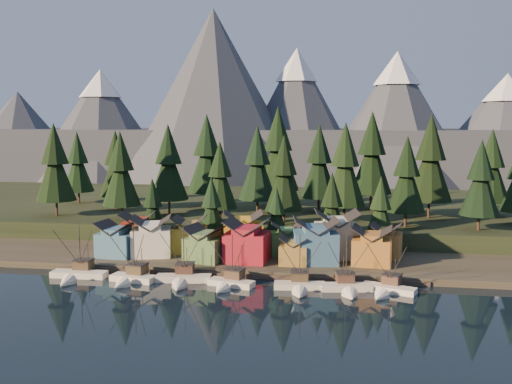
% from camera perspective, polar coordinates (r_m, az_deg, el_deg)
% --- Properties ---
extents(ground, '(500.00, 500.00, 0.00)m').
position_cam_1_polar(ground, '(110.36, -3.31, -10.59)').
color(ground, black).
rests_on(ground, ground).
extents(shore_strip, '(400.00, 50.00, 1.50)m').
position_cam_1_polar(shore_strip, '(148.14, 0.11, -5.75)').
color(shore_strip, '#312D23').
rests_on(shore_strip, ground).
extents(hillside, '(420.00, 100.00, 6.00)m').
position_cam_1_polar(hillside, '(196.40, 2.47, -1.96)').
color(hillside, black).
rests_on(hillside, ground).
extents(dock, '(80.00, 4.00, 1.00)m').
position_cam_1_polar(dock, '(125.73, -1.64, -8.16)').
color(dock, '#4D4037').
rests_on(dock, ground).
extents(mountain_ridge, '(560.00, 190.00, 90.00)m').
position_cam_1_polar(mountain_ridge, '(317.54, 4.45, 5.56)').
color(mountain_ridge, '#444B58').
rests_on(mountain_ridge, ground).
extents(boat_0, '(12.39, 13.45, 12.85)m').
position_cam_1_polar(boat_0, '(128.82, -17.56, -7.29)').
color(boat_0, white).
rests_on(boat_0, ground).
extents(boat_1, '(10.26, 10.93, 12.81)m').
position_cam_1_polar(boat_1, '(122.91, -12.48, -7.68)').
color(boat_1, white).
rests_on(boat_1, ground).
extents(boat_2, '(12.14, 12.99, 12.88)m').
position_cam_1_polar(boat_2, '(120.80, -7.38, -7.93)').
color(boat_2, beige).
rests_on(boat_2, ground).
extents(boat_3, '(10.20, 10.77, 12.00)m').
position_cam_1_polar(boat_3, '(116.90, -2.72, -8.39)').
color(boat_3, silver).
rests_on(boat_3, ground).
extents(boat_4, '(10.77, 11.56, 12.13)m').
position_cam_1_polar(boat_4, '(115.11, 4.40, -8.68)').
color(boat_4, beige).
rests_on(boat_4, ground).
extents(boat_5, '(10.80, 11.45, 12.19)m').
position_cam_1_polar(boat_5, '(115.16, 9.13, -8.72)').
color(boat_5, silver).
rests_on(boat_5, ground).
extents(boat_6, '(11.39, 11.79, 11.78)m').
position_cam_1_polar(boat_6, '(115.74, 12.95, -8.82)').
color(boat_6, white).
rests_on(boat_6, ground).
extents(house_front_0, '(8.92, 8.50, 8.37)m').
position_cam_1_polar(house_front_0, '(140.50, -13.73, -4.50)').
color(house_front_0, '#396988').
rests_on(house_front_0, shore_strip).
extents(house_front_1, '(11.10, 10.84, 9.49)m').
position_cam_1_polar(house_front_1, '(139.31, -10.41, -4.26)').
color(house_front_1, silver).
rests_on(house_front_1, shore_strip).
extents(house_front_2, '(9.83, 9.88, 8.12)m').
position_cam_1_polar(house_front_2, '(132.59, -5.07, -5.06)').
color(house_front_2, '#4C733E').
rests_on(house_front_2, shore_strip).
extents(house_front_3, '(10.06, 9.64, 9.69)m').
position_cam_1_polar(house_front_3, '(131.30, -0.92, -4.78)').
color(house_front_3, maroon).
rests_on(house_front_3, shore_strip).
extents(house_front_4, '(6.39, 6.88, 6.41)m').
position_cam_1_polar(house_front_4, '(129.50, 3.84, -5.74)').
color(house_front_4, olive).
rests_on(house_front_4, shore_strip).
extents(house_front_5, '(11.15, 10.43, 10.25)m').
position_cam_1_polar(house_front_5, '(130.49, 5.97, -4.76)').
color(house_front_5, '#3A6589').
rests_on(house_front_5, shore_strip).
extents(house_front_6, '(9.32, 8.89, 8.63)m').
position_cam_1_polar(house_front_6, '(131.26, 11.54, -5.18)').
color(house_front_6, '#A26929').
rests_on(house_front_6, shore_strip).
extents(house_back_0, '(9.65, 9.37, 9.19)m').
position_cam_1_polar(house_back_0, '(147.64, -11.75, -3.73)').
color(house_back_0, maroon).
rests_on(house_back_0, shore_strip).
extents(house_back_1, '(8.71, 8.79, 8.78)m').
position_cam_1_polar(house_back_1, '(141.91, -6.65, -4.15)').
color(house_back_1, olive).
rests_on(house_back_1, shore_strip).
extents(house_back_2, '(11.19, 10.61, 10.05)m').
position_cam_1_polar(house_back_2, '(140.94, -1.31, -3.90)').
color(house_back_2, gold).
rests_on(house_back_2, shore_strip).
extents(house_back_3, '(8.79, 8.14, 7.72)m').
position_cam_1_polar(house_back_3, '(138.74, 3.10, -4.60)').
color(house_back_3, '#4D8749').
rests_on(house_back_3, shore_strip).
extents(house_back_4, '(11.28, 10.94, 10.98)m').
position_cam_1_polar(house_back_4, '(137.01, 8.06, -4.07)').
color(house_back_4, beige).
rests_on(house_back_4, shore_strip).
extents(house_back_5, '(8.31, 8.38, 7.94)m').
position_cam_1_polar(house_back_5, '(139.36, 12.84, -4.66)').
color(house_back_5, '#AC7D3D').
rests_on(house_back_5, shore_strip).
extents(tree_hill_0, '(11.76, 11.76, 27.39)m').
position_cam_1_polar(tree_hill_0, '(177.08, -19.46, 2.54)').
color(tree_hill_0, '#332319').
rests_on(tree_hill_0, hillside).
extents(tree_hill_1, '(10.76, 10.76, 25.06)m').
position_cam_1_polar(tree_hill_1, '(186.25, -13.83, 2.54)').
color(tree_hill_1, '#332319').
rests_on(tree_hill_1, hillside).
extents(tree_hill_2, '(10.80, 10.80, 25.17)m').
position_cam_1_polar(tree_hill_2, '(163.99, -13.36, 2.01)').
color(tree_hill_2, '#332319').
rests_on(tree_hill_2, hillside).
extents(tree_hill_3, '(11.64, 11.64, 27.12)m').
position_cam_1_polar(tree_hill_3, '(171.64, -8.74, 2.68)').
color(tree_hill_3, '#332319').
rests_on(tree_hill_3, hillside).
extents(tree_hill_4, '(12.95, 12.95, 30.18)m').
position_cam_1_polar(tree_hill_4, '(183.68, -4.91, 3.53)').
color(tree_hill_4, '#332319').
rests_on(tree_hill_4, hillside).
extents(tree_hill_5, '(9.63, 9.63, 22.44)m').
position_cam_1_polar(tree_hill_5, '(157.41, -3.62, 1.44)').
color(tree_hill_5, '#332319').
rests_on(tree_hill_5, hillside).
extents(tree_hill_6, '(11.49, 11.49, 26.76)m').
position_cam_1_polar(tree_hill_6, '(170.34, 0.14, 2.66)').
color(tree_hill_6, '#332319').
rests_on(tree_hill_6, hillside).
extents(tree_hill_7, '(10.39, 10.39, 24.20)m').
position_cam_1_polar(tree_hill_7, '(152.30, 2.83, 1.63)').
color(tree_hill_7, '#332319').
rests_on(tree_hill_7, hillside).
extents(tree_hill_8, '(11.62, 11.62, 27.07)m').
position_cam_1_polar(tree_hill_8, '(175.35, 6.33, 2.80)').
color(tree_hill_8, '#332319').
rests_on(tree_hill_8, hillside).
extents(tree_hill_9, '(11.88, 11.88, 27.68)m').
position_cam_1_polar(tree_hill_9, '(158.13, 8.90, 2.44)').
color(tree_hill_9, '#332319').
rests_on(tree_hill_9, hillside).
extents(tree_hill_10, '(13.34, 13.34, 31.08)m').
position_cam_1_polar(tree_hill_10, '(183.07, 11.50, 3.56)').
color(tree_hill_10, '#332319').
rests_on(tree_hill_10, hillside).
extents(tree_hill_11, '(10.34, 10.34, 24.08)m').
position_cam_1_polar(tree_hill_11, '(154.00, 14.83, 1.44)').
color(tree_hill_11, '#332319').
rests_on(tree_hill_11, hillside).
extents(tree_hill_12, '(12.83, 12.83, 29.90)m').
position_cam_1_polar(tree_hill_12, '(170.52, 17.04, 2.95)').
color(tree_hill_12, '#332319').
rests_on(tree_hill_12, hillside).
extents(tree_hill_13, '(9.97, 9.97, 23.22)m').
position_cam_1_polar(tree_hill_13, '(154.83, 21.54, 1.04)').
color(tree_hill_13, '#332319').
rests_on(tree_hill_13, hillside).
extents(tree_hill_14, '(11.07, 11.07, 25.79)m').
position_cam_1_polar(tree_hill_14, '(179.80, 22.46, 2.19)').
color(tree_hill_14, '#332319').
rests_on(tree_hill_14, hillside).
extents(tree_hill_15, '(14.06, 14.06, 32.75)m').
position_cam_1_polar(tree_hill_15, '(186.37, 2.20, 4.03)').
color(tree_hill_15, '#332319').
rests_on(tree_hill_15, hillside).
extents(tree_hill_16, '(10.51, 10.51, 24.49)m').
position_cam_1_polar(tree_hill_16, '(202.92, -17.39, 2.67)').
color(tree_hill_16, '#332319').
rests_on(tree_hill_16, hillside).
extents(tree_shore_0, '(7.46, 7.46, 17.38)m').
position_cam_1_polar(tree_shore_0, '(153.23, -10.28, -1.54)').
color(tree_shore_0, '#332319').
rests_on(tree_shore_0, shore_strip).
extents(tree_shore_1, '(7.73, 7.73, 18.00)m').
position_cam_1_polar(tree_shore_1, '(148.59, -4.46, -1.58)').
color(tree_shore_1, '#332319').
rests_on(tree_shore_1, shore_strip).
extents(tree_shore_2, '(6.70, 6.70, 15.61)m').
position_cam_1_polar(tree_shore_2, '(145.68, 2.05, -2.26)').
color(tree_shore_2, '#332319').
rests_on(tree_shore_2, shore_strip).
extents(tree_shore_3, '(8.42, 8.42, 19.61)m').
position_cam_1_polar(tree_shore_3, '(144.25, 7.58, -1.52)').
color(tree_shore_3, '#332319').
rests_on(tree_shore_3, shore_strip).
extents(tree_shore_4, '(8.08, 8.08, 18.83)m').
position_cam_1_polar(tree_shore_4, '(144.45, 12.34, -1.78)').
color(tree_shore_4, '#332319').
rests_on(tree_shore_4, shore_strip).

